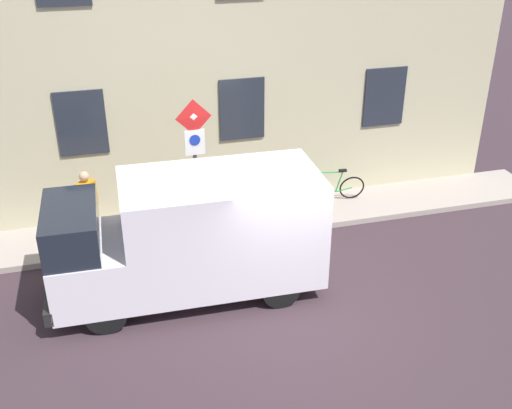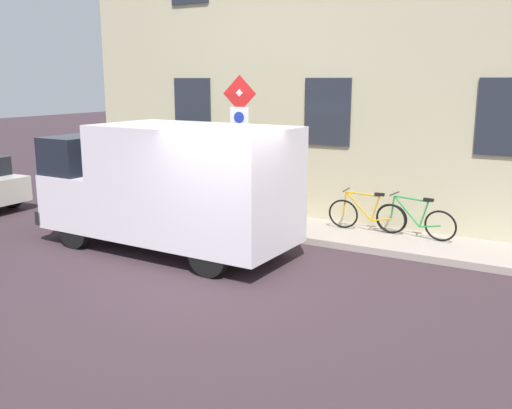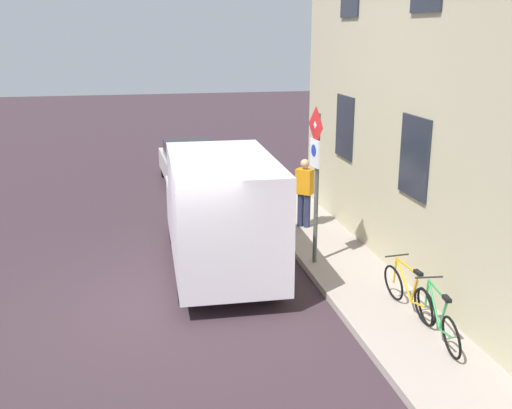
{
  "view_description": "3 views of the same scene",
  "coord_description": "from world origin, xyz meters",
  "px_view_note": "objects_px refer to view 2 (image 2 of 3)",
  "views": [
    {
      "loc": [
        -9.05,
        3.38,
        7.3
      ],
      "look_at": [
        2.05,
        0.34,
        1.37
      ],
      "focal_mm": 42.93,
      "sensor_mm": 36.0,
      "label": 1
    },
    {
      "loc": [
        -7.45,
        -5.05,
        3.33
      ],
      "look_at": [
        1.98,
        0.36,
        0.95
      ],
      "focal_mm": 40.06,
      "sensor_mm": 36.0,
      "label": 2
    },
    {
      "loc": [
        -0.5,
        -10.04,
        4.84
      ],
      "look_at": [
        2.05,
        2.14,
        1.27
      ],
      "focal_mm": 42.28,
      "sensor_mm": 36.0,
      "label": 3
    }
  ],
  "objects_px": {
    "sign_post_stacked": "(240,130)",
    "bicycle_orange": "(367,214)",
    "bicycle_green": "(415,220)",
    "pedestrian": "(169,173)",
    "delivery_van": "(170,185)"
  },
  "relations": [
    {
      "from": "bicycle_orange",
      "to": "pedestrian",
      "type": "relative_size",
      "value": 1.0
    },
    {
      "from": "sign_post_stacked",
      "to": "pedestrian",
      "type": "xyz_separation_m",
      "value": [
        0.49,
        2.38,
        -1.21
      ]
    },
    {
      "from": "sign_post_stacked",
      "to": "bicycle_orange",
      "type": "height_order",
      "value": "sign_post_stacked"
    },
    {
      "from": "sign_post_stacked",
      "to": "bicycle_green",
      "type": "bearing_deg",
      "value": -75.85
    },
    {
      "from": "bicycle_orange",
      "to": "pedestrian",
      "type": "bearing_deg",
      "value": 0.34
    },
    {
      "from": "pedestrian",
      "to": "sign_post_stacked",
      "type": "bearing_deg",
      "value": 30.29
    },
    {
      "from": "sign_post_stacked",
      "to": "bicycle_orange",
      "type": "xyz_separation_m",
      "value": [
        0.92,
        -2.61,
        -1.77
      ]
    },
    {
      "from": "delivery_van",
      "to": "bicycle_orange",
      "type": "height_order",
      "value": "delivery_van"
    },
    {
      "from": "delivery_van",
      "to": "pedestrian",
      "type": "height_order",
      "value": "delivery_van"
    },
    {
      "from": "bicycle_green",
      "to": "bicycle_orange",
      "type": "relative_size",
      "value": 1.0
    },
    {
      "from": "pedestrian",
      "to": "bicycle_green",
      "type": "bearing_deg",
      "value": 45.9
    },
    {
      "from": "bicycle_green",
      "to": "pedestrian",
      "type": "xyz_separation_m",
      "value": [
        -0.43,
        6.02,
        0.56
      ]
    },
    {
      "from": "sign_post_stacked",
      "to": "bicycle_orange",
      "type": "distance_m",
      "value": 3.28
    },
    {
      "from": "pedestrian",
      "to": "bicycle_orange",
      "type": "bearing_deg",
      "value": 46.73
    },
    {
      "from": "bicycle_green",
      "to": "bicycle_orange",
      "type": "distance_m",
      "value": 1.03
    }
  ]
}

